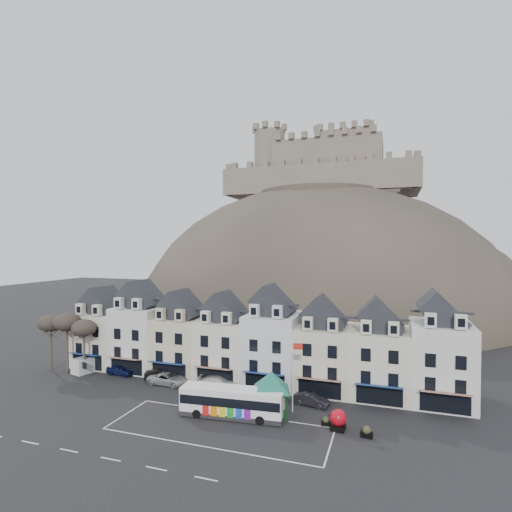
{
  "coord_description": "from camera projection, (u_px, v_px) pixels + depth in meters",
  "views": [
    {
      "loc": [
        18.04,
        -34.92,
        18.31
      ],
      "look_at": [
        -1.81,
        24.0,
        16.68
      ],
      "focal_mm": 28.0,
      "sensor_mm": 36.0,
      "label": 1
    }
  ],
  "objects": [
    {
      "name": "ground",
      "position": [
        196.0,
        431.0,
        39.32
      ],
      "size": [
        300.0,
        300.0,
        0.0
      ],
      "primitive_type": "plane",
      "color": "black",
      "rests_on": "ground"
    },
    {
      "name": "coach_bay_markings",
      "position": [
        219.0,
        428.0,
        39.87
      ],
      "size": [
        22.0,
        7.5,
        0.01
      ],
      "primitive_type": "cube",
      "color": "silver",
      "rests_on": "ground"
    },
    {
      "name": "townhouse_terrace",
      "position": [
        251.0,
        341.0,
        54.27
      ],
      "size": [
        54.4,
        9.35,
        11.8
      ],
      "color": "beige",
      "rests_on": "ground"
    },
    {
      "name": "castle_hill",
      "position": [
        322.0,
        315.0,
        104.24
      ],
      "size": [
        100.0,
        76.0,
        68.0
      ],
      "color": "#353229",
      "rests_on": "ground"
    },
    {
      "name": "castle",
      "position": [
        324.0,
        166.0,
        110.04
      ],
      "size": [
        50.2,
        22.2,
        22.0
      ],
      "color": "#696150",
      "rests_on": "ground"
    },
    {
      "name": "tree_left_far",
      "position": [
        51.0,
        323.0,
        58.34
      ],
      "size": [
        3.61,
        3.61,
        8.24
      ],
      "color": "#3B3325",
      "rests_on": "ground"
    },
    {
      "name": "tree_left_mid",
      "position": [
        67.0,
        322.0,
        57.38
      ],
      "size": [
        3.78,
        3.78,
        8.64
      ],
      "color": "#3B3325",
      "rests_on": "ground"
    },
    {
      "name": "tree_left_near",
      "position": [
        84.0,
        329.0,
        56.44
      ],
      "size": [
        3.43,
        3.43,
        7.84
      ],
      "color": "#3B3325",
      "rests_on": "ground"
    },
    {
      "name": "bus",
      "position": [
        232.0,
        401.0,
        42.53
      ],
      "size": [
        11.26,
        3.55,
        3.13
      ],
      "rotation": [
        0.0,
        0.0,
        0.09
      ],
      "color": "#262628",
      "rests_on": "ground"
    },
    {
      "name": "bus_shelter",
      "position": [
        272.0,
        381.0,
        42.81
      ],
      "size": [
        7.15,
        7.15,
        4.78
      ],
      "rotation": [
        0.0,
        0.0,
        0.32
      ],
      "color": "black",
      "rests_on": "ground"
    },
    {
      "name": "red_buoy",
      "position": [
        338.0,
        419.0,
        39.58
      ],
      "size": [
        1.64,
        1.64,
        2.03
      ],
      "rotation": [
        0.0,
        0.0,
        -0.08
      ],
      "color": "black",
      "rests_on": "ground"
    },
    {
      "name": "flagpole",
      "position": [
        293.0,
        371.0,
        43.72
      ],
      "size": [
        1.13,
        0.26,
        7.86
      ],
      "rotation": [
        0.0,
        0.0,
        0.17
      ],
      "color": "silver",
      "rests_on": "ground"
    },
    {
      "name": "white_van",
      "position": [
        89.0,
        364.0,
        58.14
      ],
      "size": [
        3.08,
        5.04,
        2.14
      ],
      "rotation": [
        0.0,
        0.0,
        -0.23
      ],
      "color": "silver",
      "rests_on": "ground"
    },
    {
      "name": "planter_west",
      "position": [
        326.0,
        421.0,
        40.48
      ],
      "size": [
        1.0,
        0.66,
        0.92
      ],
      "rotation": [
        0.0,
        0.0,
        0.23
      ],
      "color": "black",
      "rests_on": "ground"
    },
    {
      "name": "planter_east",
      "position": [
        367.0,
        432.0,
        37.99
      ],
      "size": [
        1.19,
        0.78,
        1.11
      ],
      "rotation": [
        0.0,
        0.0,
        -0.17
      ],
      "color": "black",
      "rests_on": "ground"
    },
    {
      "name": "car_navy",
      "position": [
        121.0,
        370.0,
        56.41
      ],
      "size": [
        4.4,
        2.06,
        1.46
      ],
      "primitive_type": "imported",
      "rotation": [
        0.0,
        0.0,
        1.49
      ],
      "color": "#0D1541",
      "rests_on": "ground"
    },
    {
      "name": "car_black",
      "position": [
        162.0,
        374.0,
        54.25
      ],
      "size": [
        4.99,
        3.29,
        1.55
      ],
      "primitive_type": "imported",
      "rotation": [
        0.0,
        0.0,
        1.96
      ],
      "color": "black",
      "rests_on": "ground"
    },
    {
      "name": "car_silver",
      "position": [
        168.0,
        379.0,
        52.52
      ],
      "size": [
        5.25,
        2.47,
        1.48
      ],
      "primitive_type": "imported",
      "rotation": [
        0.0,
        0.0,
        1.57
      ],
      "color": "#A1A4A9",
      "rests_on": "ground"
    },
    {
      "name": "car_white",
      "position": [
        218.0,
        383.0,
        51.01
      ],
      "size": [
        5.57,
        3.09,
        1.53
      ],
      "primitive_type": "imported",
      "rotation": [
        0.0,
        0.0,
        1.76
      ],
      "color": "silver",
      "rests_on": "ground"
    },
    {
      "name": "car_maroon",
      "position": [
        269.0,
        394.0,
        47.35
      ],
      "size": [
        4.41,
        2.49,
        1.41
      ],
      "primitive_type": "imported",
      "rotation": [
        0.0,
        0.0,
        1.36
      ],
      "color": "#5A1105",
      "rests_on": "ground"
    },
    {
      "name": "car_charcoal",
      "position": [
        311.0,
        400.0,
        45.59
      ],
      "size": [
        4.38,
        2.24,
        1.38
      ],
      "primitive_type": "imported",
      "rotation": [
        0.0,
        0.0,
        1.38
      ],
      "color": "black",
      "rests_on": "ground"
    }
  ]
}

